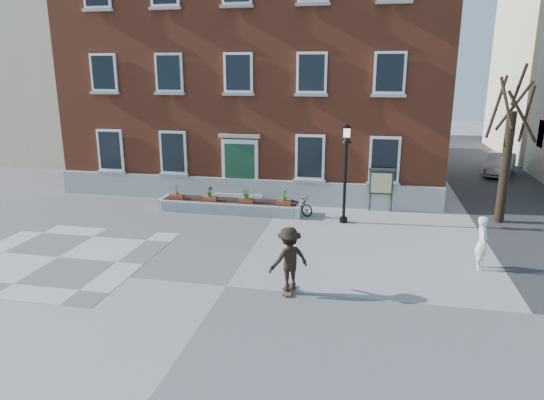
% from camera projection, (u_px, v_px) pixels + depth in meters
% --- Properties ---
extents(ground, '(100.00, 100.00, 0.00)m').
position_uv_depth(ground, '(226.00, 286.00, 13.68)').
color(ground, gray).
rests_on(ground, ground).
extents(checker_patch, '(6.00, 6.00, 0.01)m').
position_uv_depth(checker_patch, '(58.00, 257.00, 15.79)').
color(checker_patch, slate).
rests_on(checker_patch, ground).
extents(distant_building, '(10.00, 12.00, 13.00)m').
position_uv_depth(distant_building, '(62.00, 62.00, 34.41)').
color(distant_building, beige).
rests_on(distant_building, ground).
extents(bicycle, '(1.65, 1.17, 0.82)m').
position_uv_depth(bicycle, '(297.00, 205.00, 20.38)').
color(bicycle, black).
rests_on(bicycle, ground).
extents(parked_car, '(2.50, 4.07, 1.27)m').
position_uv_depth(parked_car, '(500.00, 164.00, 28.03)').
color(parked_car, '#AEB0B3').
rests_on(parked_car, ground).
extents(bystander, '(0.44, 0.64, 1.67)m').
position_uv_depth(bystander, '(482.00, 243.00, 14.70)').
color(bystander, white).
rests_on(bystander, ground).
extents(brick_building, '(18.40, 10.85, 12.60)m').
position_uv_depth(brick_building, '(264.00, 62.00, 25.66)').
color(brick_building, brown).
rests_on(brick_building, ground).
extents(planter_assembly, '(6.20, 1.12, 1.15)m').
position_uv_depth(planter_assembly, '(230.00, 205.00, 20.77)').
color(planter_assembly, silver).
rests_on(planter_assembly, ground).
extents(bare_tree, '(1.83, 1.83, 6.16)m').
position_uv_depth(bare_tree, '(507.00, 153.00, 18.79)').
color(bare_tree, black).
rests_on(bare_tree, ground).
extents(lamp_post, '(0.40, 0.40, 3.93)m').
position_uv_depth(lamp_post, '(346.00, 160.00, 18.78)').
color(lamp_post, black).
rests_on(lamp_post, ground).
extents(notice_board, '(1.10, 0.16, 1.87)m').
position_uv_depth(notice_board, '(381.00, 183.00, 20.68)').
color(notice_board, '#1B3629').
rests_on(notice_board, ground).
extents(skateboarder, '(1.32, 1.23, 1.86)m').
position_uv_depth(skateboarder, '(289.00, 259.00, 13.09)').
color(skateboarder, brown).
rests_on(skateboarder, ground).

